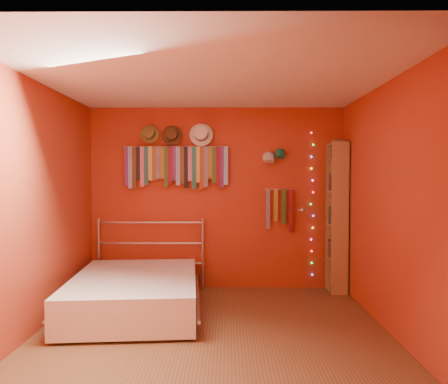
{
  "coord_description": "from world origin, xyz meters",
  "views": [
    {
      "loc": [
        0.15,
        -4.3,
        1.55
      ],
      "look_at": [
        0.11,
        0.9,
        1.36
      ],
      "focal_mm": 35.0,
      "sensor_mm": 36.0,
      "label": 1
    }
  ],
  "objects_px": {
    "tie_rack": "(176,165)",
    "reading_lamp": "(302,210)",
    "bed": "(135,292)",
    "bookshelf": "(340,216)"
  },
  "relations": [
    {
      "from": "bed",
      "to": "reading_lamp",
      "type": "bearing_deg",
      "value": 18.89
    },
    {
      "from": "reading_lamp",
      "to": "bookshelf",
      "type": "xyz_separation_m",
      "value": [
        0.52,
        0.0,
        -0.08
      ]
    },
    {
      "from": "tie_rack",
      "to": "bookshelf",
      "type": "relative_size",
      "value": 0.72
    },
    {
      "from": "reading_lamp",
      "to": "bookshelf",
      "type": "distance_m",
      "value": 0.52
    },
    {
      "from": "tie_rack",
      "to": "reading_lamp",
      "type": "distance_m",
      "value": 1.81
    },
    {
      "from": "reading_lamp",
      "to": "bed",
      "type": "xyz_separation_m",
      "value": [
        -2.05,
        -0.89,
        -0.87
      ]
    },
    {
      "from": "reading_lamp",
      "to": "bed",
      "type": "height_order",
      "value": "reading_lamp"
    },
    {
      "from": "tie_rack",
      "to": "reading_lamp",
      "type": "bearing_deg",
      "value": -5.35
    },
    {
      "from": "tie_rack",
      "to": "bookshelf",
      "type": "bearing_deg",
      "value": -4.0
    },
    {
      "from": "tie_rack",
      "to": "bed",
      "type": "height_order",
      "value": "tie_rack"
    }
  ]
}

